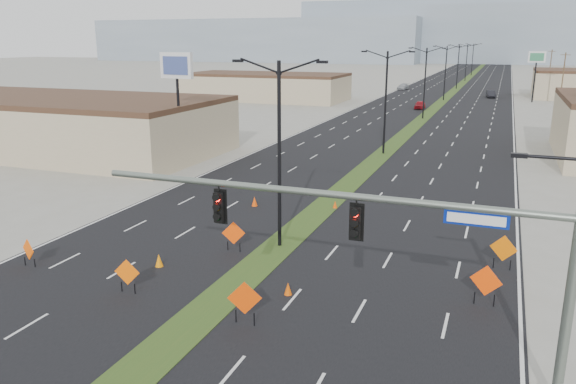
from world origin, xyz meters
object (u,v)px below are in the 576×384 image
(pole_sign_east_far, at_px, (536,61))
(streetlight_1, at_px, (386,99))
(construction_sign_4, at_px, (486,282))
(construction_sign_5, at_px, (503,249))
(signal_mast, at_px, (412,242))
(construction_sign_0, at_px, (28,251))
(construction_sign_3, at_px, (245,299))
(streetlight_5, at_px, (466,61))
(cone_0, at_px, (159,260))
(pole_sign_west, at_px, (177,74))
(streetlight_0, at_px, (279,149))
(construction_sign_1, at_px, (127,273))
(streetlight_4, at_px, (458,65))
(streetlight_3, at_px, (445,71))
(car_left, at_px, (420,105))
(streetlight_2, at_px, (425,81))
(cone_1, at_px, (288,289))
(cone_2, at_px, (335,205))
(streetlight_6, at_px, (473,58))
(construction_sign_2, at_px, (234,234))
(car_far, at_px, (403,87))
(cone_3, at_px, (255,201))
(car_mid, at_px, (491,94))

(pole_sign_east_far, bearing_deg, streetlight_1, -111.64)
(construction_sign_4, height_order, construction_sign_5, construction_sign_4)
(signal_mast, xyz_separation_m, construction_sign_0, (-19.19, 2.81, -3.95))
(construction_sign_3, bearing_deg, streetlight_5, 70.98)
(streetlight_1, bearing_deg, cone_0, -97.88)
(pole_sign_west, bearing_deg, streetlight_0, -36.91)
(streetlight_1, relative_size, construction_sign_1, 6.24)
(streetlight_4, height_order, construction_sign_0, streetlight_4)
(streetlight_3, bearing_deg, construction_sign_4, -82.94)
(signal_mast, height_order, car_left, signal_mast)
(streetlight_2, bearing_deg, cone_1, -87.54)
(construction_sign_0, bearing_deg, cone_2, 72.49)
(streetlight_1, relative_size, streetlight_6, 1.00)
(construction_sign_2, bearing_deg, streetlight_1, 67.38)
(cone_0, distance_m, pole_sign_east_far, 93.49)
(streetlight_5, distance_m, car_left, 72.11)
(streetlight_6, distance_m, car_far, 63.94)
(construction_sign_5, relative_size, cone_3, 2.65)
(construction_sign_0, height_order, cone_2, construction_sign_0)
(streetlight_2, xyz_separation_m, construction_sign_4, (10.84, -59.56, -4.34))
(cone_2, distance_m, pole_sign_west, 19.49)
(construction_sign_3, bearing_deg, car_far, 76.88)
(cone_3, bearing_deg, streetlight_0, -55.66)
(cone_0, xyz_separation_m, cone_2, (5.39, 12.88, -0.07))
(streetlight_3, bearing_deg, pole_sign_east_far, 7.71)
(streetlight_1, distance_m, car_far, 78.23)
(construction_sign_0, xyz_separation_m, pole_sign_west, (-4.84, 22.31, 7.36))
(construction_sign_3, height_order, construction_sign_5, construction_sign_3)
(streetlight_5, bearing_deg, construction_sign_2, -90.81)
(construction_sign_3, bearing_deg, cone_3, 93.16)
(construction_sign_4, height_order, cone_1, construction_sign_4)
(signal_mast, distance_m, cone_2, 20.08)
(streetlight_1, distance_m, construction_sign_2, 30.03)
(car_mid, height_order, pole_sign_west, pole_sign_west)
(cone_0, bearing_deg, car_far, 93.53)
(car_mid, relative_size, construction_sign_5, 2.43)
(streetlight_4, bearing_deg, car_left, -92.80)
(car_far, bearing_deg, cone_3, -78.63)
(car_mid, xyz_separation_m, construction_sign_2, (-10.22, -94.03, 0.26))
(streetlight_3, distance_m, streetlight_4, 28.00)
(construction_sign_3, height_order, cone_2, construction_sign_3)
(streetlight_5, distance_m, streetlight_6, 28.00)
(pole_sign_east_far, bearing_deg, construction_sign_2, -107.95)
(streetlight_1, height_order, car_far, streetlight_1)
(streetlight_6, bearing_deg, construction_sign_1, -91.35)
(streetlight_0, xyz_separation_m, construction_sign_2, (-2.00, -1.63, -4.44))
(construction_sign_4, xyz_separation_m, cone_2, (-10.01, 11.53, -0.82))
(construction_sign_4, bearing_deg, pole_sign_west, 159.53)
(streetlight_5, relative_size, construction_sign_2, 6.05)
(streetlight_1, height_order, cone_1, streetlight_1)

